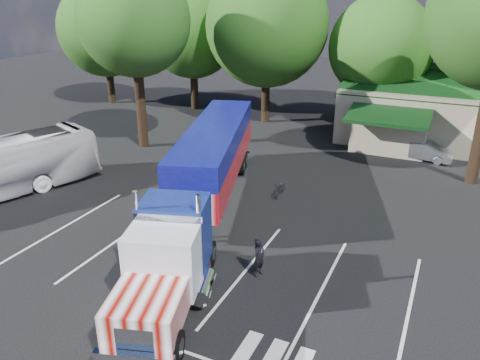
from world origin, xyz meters
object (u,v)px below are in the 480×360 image
at_px(semi_truck, 206,172).
at_px(bicycle, 280,189).
at_px(woman, 259,257).
at_px(silver_sedan, 423,151).

distance_m(semi_truck, bicycle, 5.08).
relative_size(woman, silver_sedan, 0.43).
xyz_separation_m(semi_truck, silver_sedan, (9.15, 13.73, -1.75)).
bearing_deg(bicycle, semi_truck, -124.64).
height_order(semi_truck, bicycle, semi_truck).
distance_m(bicycle, silver_sedan, 11.82).
height_order(semi_truck, woman, semi_truck).
bearing_deg(silver_sedan, bicycle, 154.73).
relative_size(semi_truck, bicycle, 12.52).
bearing_deg(silver_sedan, woman, 174.16).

